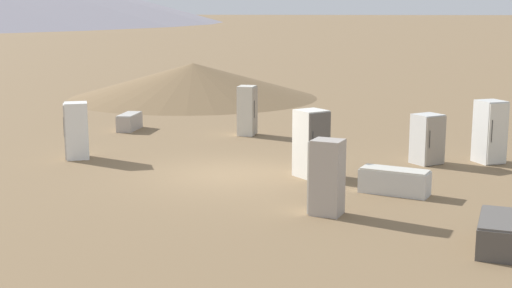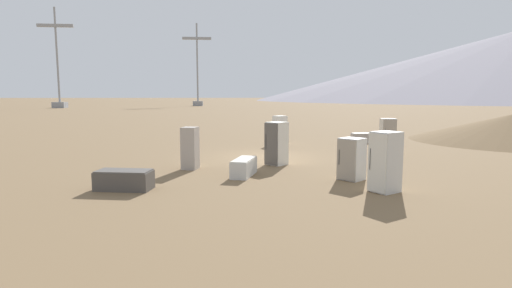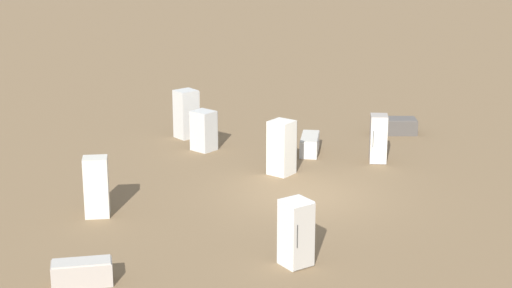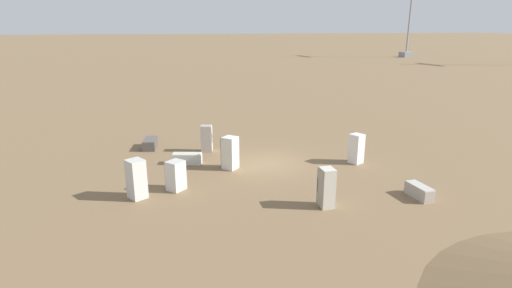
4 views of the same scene
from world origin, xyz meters
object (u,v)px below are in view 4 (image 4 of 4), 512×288
discarded_fridge_3 (419,191)px  discarded_fridge_4 (150,144)px  discarded_fridge_5 (230,153)px  discarded_fridge_1 (207,139)px  power_pylon_2 (409,30)px  discarded_fridge_6 (187,159)px  discarded_fridge_0 (356,149)px  discarded_fridge_8 (136,179)px  discarded_fridge_2 (326,188)px  discarded_fridge_7 (176,175)px

discarded_fridge_3 → discarded_fridge_4: bearing=133.6°
discarded_fridge_5 → discarded_fridge_1: bearing=57.5°
discarded_fridge_1 → discarded_fridge_3: size_ratio=1.17×
power_pylon_2 → discarded_fridge_6: size_ratio=12.65×
power_pylon_2 → discarded_fridge_0: (73.17, -59.18, -6.23)m
discarded_fridge_1 → discarded_fridge_8: discarded_fridge_8 is taller
discarded_fridge_2 → discarded_fridge_4: discarded_fridge_2 is taller
discarded_fridge_3 → discarded_fridge_4: (-11.96, -11.49, 0.00)m
power_pylon_2 → discarded_fridge_5: (71.93, -66.45, -6.18)m
discarded_fridge_2 → discarded_fridge_3: size_ratio=1.24×
discarded_fridge_7 → discarded_fridge_1: bearing=26.4°
discarded_fridge_1 → discarded_fridge_0: bearing=74.0°
power_pylon_2 → discarded_fridge_2: (78.06, -63.63, -6.20)m
discarded_fridge_0 → discarded_fridge_7: size_ratio=1.17×
discarded_fridge_3 → discarded_fridge_6: bearing=139.8°
discarded_fridge_2 → discarded_fridge_6: discarded_fridge_2 is taller
discarded_fridge_3 → discarded_fridge_7: bearing=157.6°
power_pylon_2 → discarded_fridge_4: size_ratio=12.37×
discarded_fridge_3 → discarded_fridge_6: 12.56m
power_pylon_2 → discarded_fridge_6: bearing=-44.3°
discarded_fridge_7 → power_pylon_2: bearing=7.5°
discarded_fridge_0 → discarded_fridge_8: discarded_fridge_8 is taller
discarded_fridge_0 → discarded_fridge_6: size_ratio=0.96×
discarded_fridge_5 → discarded_fridge_0: bearing=-52.2°
discarded_fridge_3 → discarded_fridge_6: (-8.07, -9.62, 0.01)m
discarded_fridge_5 → discarded_fridge_7: size_ratio=1.25×
discarded_fridge_1 → discarded_fridge_3: (10.13, 8.06, -0.54)m
discarded_fridge_2 → discarded_fridge_8: 8.64m
discarded_fridge_3 → discarded_fridge_4: size_ratio=0.78×
power_pylon_2 → discarded_fridge_6: (70.41, -68.64, -6.78)m
discarded_fridge_0 → discarded_fridge_5: 7.37m
discarded_fridge_5 → discarded_fridge_4: bearing=84.3°
discarded_fridge_1 → discarded_fridge_7: 6.35m
discarded_fridge_3 → discarded_fridge_4: 16.58m
discarded_fridge_2 → discarded_fridge_7: 7.23m
discarded_fridge_2 → discarded_fridge_5: (-6.12, -2.82, 0.02)m
discarded_fridge_6 → discarded_fridge_3: bearing=68.1°
discarded_fridge_8 → discarded_fridge_6: bearing=26.9°
discarded_fridge_0 → discarded_fridge_6: 9.87m
discarded_fridge_7 → discarded_fridge_3: bearing=-61.5°
discarded_fridge_1 → discarded_fridge_3: bearing=53.9°
discarded_fridge_3 → discarded_fridge_2: bearing=174.6°
discarded_fridge_4 → power_pylon_2: bearing=-125.3°
power_pylon_2 → discarded_fridge_6: power_pylon_2 is taller
discarded_fridge_4 → discarded_fridge_7: 7.66m
discarded_fridge_5 → discarded_fridge_3: bearing=-84.0°
discarded_fridge_6 → discarded_fridge_1: bearing=161.0°
discarded_fridge_1 → discarded_fridge_2: 10.31m
power_pylon_2 → discarded_fridge_0: size_ratio=13.22×
discarded_fridge_0 → discarded_fridge_1: 9.26m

